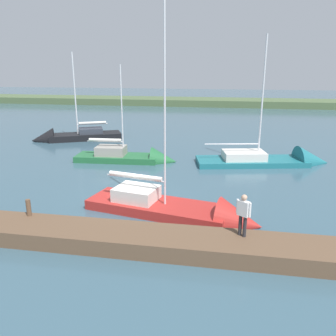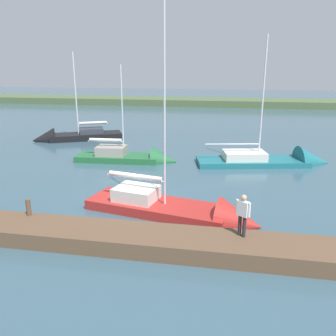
{
  "view_description": "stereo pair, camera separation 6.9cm",
  "coord_description": "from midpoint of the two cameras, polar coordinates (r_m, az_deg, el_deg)",
  "views": [
    {
      "loc": [
        -4.93,
        16.69,
        7.13
      ],
      "look_at": [
        -1.74,
        -1.37,
        1.73
      ],
      "focal_mm": 36.92,
      "sensor_mm": 36.0,
      "label": 1
    },
    {
      "loc": [
        -4.99,
        16.68,
        7.13
      ],
      "look_at": [
        -1.74,
        -1.37,
        1.73
      ],
      "focal_mm": 36.92,
      "sensor_mm": 36.0,
      "label": 2
    }
  ],
  "objects": [
    {
      "name": "far_shoreline",
      "position": [
        67.83,
        6.07,
        10.29
      ],
      "size": [
        180.0,
        8.0,
        2.4
      ],
      "primitive_type": "cube",
      "color": "#4C603D",
      "rests_on": "ground_plane"
    },
    {
      "name": "mooring_post_near",
      "position": [
        16.74,
        -21.94,
        -6.06
      ],
      "size": [
        0.21,
        0.21,
        0.77
      ],
      "primitive_type": "cylinder",
      "color": "brown",
      "rests_on": "dock_pier"
    },
    {
      "name": "person_on_dock",
      "position": [
        13.82,
        12.39,
        -7.16
      ],
      "size": [
        0.55,
        0.45,
        1.74
      ],
      "rotation": [
        0.0,
        0.0,
        4.1
      ],
      "color": "#28282D",
      "rests_on": "dock_pier"
    },
    {
      "name": "sailboat_behind_pier",
      "position": [
        27.13,
        -5.32,
        1.49
      ],
      "size": [
        7.98,
        2.62,
        8.3
      ],
      "rotation": [
        0.0,
        0.0,
        3.2
      ],
      "color": "#236638",
      "rests_on": "ground_plane"
    },
    {
      "name": "sailboat_far_right",
      "position": [
        36.24,
        -15.77,
        4.81
      ],
      "size": [
        8.85,
        5.87,
        9.5
      ],
      "rotation": [
        0.0,
        0.0,
        0.45
      ],
      "color": "black",
      "rests_on": "ground_plane"
    },
    {
      "name": "sailboat_near_dock",
      "position": [
        17.18,
        3.15,
        -7.45
      ],
      "size": [
        9.12,
        4.07,
        11.26
      ],
      "rotation": [
        0.0,
        0.0,
        2.93
      ],
      "color": "#B22823",
      "rests_on": "ground_plane"
    },
    {
      "name": "sailboat_outer_mooring",
      "position": [
        27.62,
        17.98,
        0.92
      ],
      "size": [
        10.36,
        4.68,
        10.57
      ],
      "rotation": [
        0.0,
        0.0,
        3.35
      ],
      "color": "#1E6B75",
      "rests_on": "ground_plane"
    },
    {
      "name": "dock_pier",
      "position": [
        14.87,
        -10.68,
        -11.05
      ],
      "size": [
        24.69,
        2.06,
        0.69
      ],
      "primitive_type": "cube",
      "color": "brown",
      "rests_on": "ground_plane"
    },
    {
      "name": "ground_plane",
      "position": [
        18.81,
        -5.89,
        -5.95
      ],
      "size": [
        200.0,
        200.0,
        0.0
      ],
      "primitive_type": "plane",
      "color": "#385666"
    }
  ]
}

